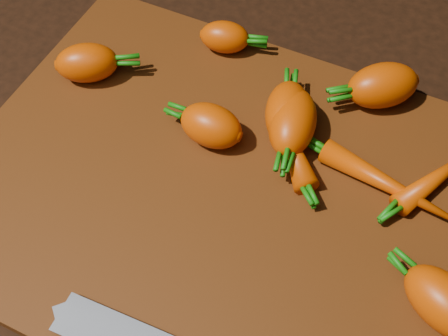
% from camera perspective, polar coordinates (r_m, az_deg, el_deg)
% --- Properties ---
extents(ground, '(2.00, 2.00, 0.01)m').
position_cam_1_polar(ground, '(0.61, -0.41, -2.58)').
color(ground, black).
extents(cutting_board, '(0.50, 0.40, 0.01)m').
position_cam_1_polar(cutting_board, '(0.60, -0.41, -2.02)').
color(cutting_board, '#5B2A0C').
rests_on(cutting_board, ground).
extents(carrot_0, '(0.08, 0.07, 0.04)m').
position_cam_1_polar(carrot_0, '(0.69, -12.43, 9.37)').
color(carrot_0, '#D74703').
rests_on(carrot_0, cutting_board).
extents(carrot_1, '(0.06, 0.04, 0.04)m').
position_cam_1_polar(carrot_1, '(0.61, -1.19, 3.89)').
color(carrot_1, '#D74703').
rests_on(carrot_1, cutting_board).
extents(carrot_2, '(0.06, 0.09, 0.05)m').
position_cam_1_polar(carrot_2, '(0.62, 6.29, 4.17)').
color(carrot_2, '#D74703').
rests_on(carrot_2, cutting_board).
extents(carrot_3, '(0.07, 0.09, 0.04)m').
position_cam_1_polar(carrot_3, '(0.62, 5.85, 5.03)').
color(carrot_3, '#D74703').
rests_on(carrot_3, cutting_board).
extents(carrot_4, '(0.09, 0.08, 0.05)m').
position_cam_1_polar(carrot_4, '(0.66, 14.30, 7.33)').
color(carrot_4, '#D74703').
rests_on(carrot_4, cutting_board).
extents(carrot_5, '(0.06, 0.05, 0.04)m').
position_cam_1_polar(carrot_5, '(0.70, 0.07, 11.89)').
color(carrot_5, '#D74703').
rests_on(carrot_5, cutting_board).
extents(carrot_6, '(0.09, 0.07, 0.04)m').
position_cam_1_polar(carrot_6, '(0.55, 19.54, -11.53)').
color(carrot_6, '#D74703').
rests_on(carrot_6, cutting_board).
extents(carrot_7, '(0.07, 0.11, 0.02)m').
position_cam_1_polar(carrot_7, '(0.62, 19.06, -0.71)').
color(carrot_7, '#D74703').
rests_on(carrot_7, cutting_board).
extents(carrot_8, '(0.14, 0.05, 0.02)m').
position_cam_1_polar(carrot_8, '(0.60, 14.90, -1.54)').
color(carrot_8, '#D74703').
rests_on(carrot_8, cutting_board).
extents(carrot_9, '(0.08, 0.09, 0.03)m').
position_cam_1_polar(carrot_9, '(0.61, 6.24, 1.95)').
color(carrot_9, '#D74703').
rests_on(carrot_9, cutting_board).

